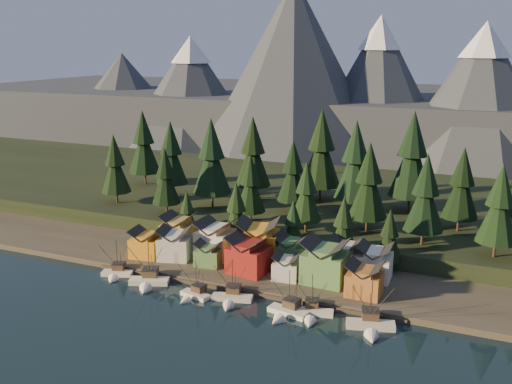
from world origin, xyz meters
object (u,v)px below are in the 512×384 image
at_px(boat_2, 193,290).
at_px(house_back_1, 215,238).
at_px(boat_1, 148,276).
at_px(boat_5, 311,309).
at_px(boat_0, 116,269).
at_px(boat_4, 286,307).
at_px(boat_3, 231,294).
at_px(house_front_1, 175,242).
at_px(boat_6, 371,320).
at_px(house_back_0, 179,229).
at_px(house_front_0, 146,242).

xyz_separation_m(boat_2, house_back_1, (-5.64, 22.97, 4.83)).
height_order(boat_1, boat_5, boat_1).
bearing_deg(boat_0, boat_4, -21.79).
bearing_deg(boat_1, boat_3, -21.31).
distance_m(boat_5, house_front_1, 46.37).
bearing_deg(boat_6, boat_0, 162.64).
height_order(house_front_1, house_back_0, house_back_0).
distance_m(boat_5, boat_6, 13.49).
height_order(boat_6, house_front_0, boat_6).
xyz_separation_m(boat_0, boat_4, (47.74, -3.49, 0.07)).
distance_m(boat_0, boat_3, 33.67).
relative_size(boat_6, house_back_1, 1.21).
distance_m(boat_2, house_front_0, 28.01).
relative_size(boat_3, house_front_0, 1.26).
xyz_separation_m(boat_4, house_front_1, (-38.34, 17.31, 3.84)).
xyz_separation_m(boat_5, house_front_0, (-51.50, 13.49, 3.77)).
distance_m(boat_0, boat_1, 10.77).
distance_m(boat_1, boat_3, 22.97).
bearing_deg(boat_0, boat_6, -19.76).
xyz_separation_m(boat_6, house_back_0, (-61.25, 25.51, 4.08)).
distance_m(boat_3, boat_4, 14.23).
bearing_deg(house_front_1, boat_6, -30.26).
distance_m(boat_3, house_back_0, 37.97).
distance_m(boat_3, house_front_1, 29.06).
relative_size(boat_0, boat_2, 1.06).
distance_m(boat_2, boat_5, 28.54).
height_order(boat_0, boat_3, boat_3).
bearing_deg(boat_2, boat_3, 24.09).
distance_m(boat_2, boat_6, 41.92).
distance_m(boat_1, house_front_0, 16.54).
bearing_deg(boat_4, house_front_0, 172.28).
relative_size(house_front_0, house_front_1, 0.86).
bearing_deg(boat_3, boat_4, -20.19).
bearing_deg(house_back_0, house_front_0, -112.01).
xyz_separation_m(boat_4, boat_6, (18.67, 0.99, 0.14)).
distance_m(boat_1, house_back_0, 25.33).
height_order(boat_2, house_front_1, house_front_1).
bearing_deg(house_front_1, house_back_0, 100.42).
bearing_deg(boat_5, house_back_1, 135.73).
distance_m(boat_2, house_back_0, 33.14).
bearing_deg(boat_2, boat_5, 17.01).
xyz_separation_m(boat_5, house_back_0, (-47.81, 24.50, 4.60)).
relative_size(boat_3, house_front_1, 1.08).
relative_size(boat_3, boat_5, 1.01).
distance_m(boat_5, house_front_0, 53.37).
bearing_deg(boat_4, house_front_1, 166.50).
xyz_separation_m(house_front_0, house_back_1, (17.39, 7.42, 1.26)).
distance_m(boat_4, house_back_0, 50.33).
relative_size(boat_1, boat_3, 1.16).
relative_size(boat_0, house_front_1, 1.05).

